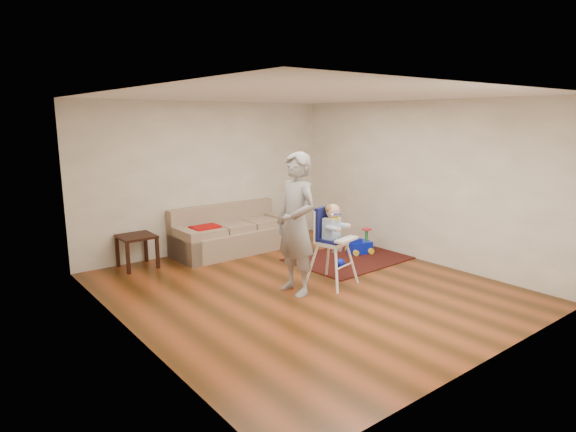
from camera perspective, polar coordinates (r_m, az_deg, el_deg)
ground at (r=7.02m, az=2.04°, el=-8.55°), size 5.50×5.50×0.00m
room_envelope at (r=7.02m, az=-0.63°, el=7.18°), size 5.04×5.52×2.72m
sofa at (r=8.81m, az=-6.55°, el=-1.58°), size 2.19×0.94×0.84m
side_table at (r=8.24m, az=-17.43°, el=-4.03°), size 0.54×0.54×0.54m
area_rug at (r=8.47m, az=7.24°, el=-5.03°), size 2.00×1.54×0.02m
ride_on_toy at (r=8.75m, az=8.50°, el=-2.95°), size 0.47×0.39×0.45m
toy_ball at (r=7.93m, az=6.23°, el=-5.55°), size 0.15×0.15×0.15m
high_chair at (r=7.03m, az=5.26°, el=-3.56°), size 0.68×0.68×1.21m
adult at (r=6.58m, az=0.97°, el=-0.97°), size 0.47×0.72×1.97m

